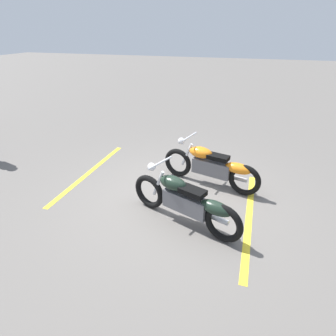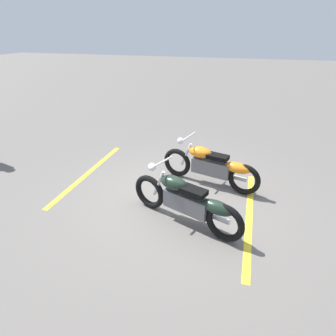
{
  "view_description": "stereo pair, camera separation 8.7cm",
  "coord_description": "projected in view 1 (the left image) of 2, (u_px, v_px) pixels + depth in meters",
  "views": [
    {
      "loc": [
        -1.29,
        4.68,
        3.1
      ],
      "look_at": [
        0.16,
        0.0,
        0.65
      ],
      "focal_mm": 30.08,
      "sensor_mm": 36.0,
      "label": 1
    },
    {
      "loc": [
        -1.21,
        4.7,
        3.1
      ],
      "look_at": [
        0.16,
        0.0,
        0.65
      ],
      "focal_mm": 30.08,
      "sensor_mm": 36.0,
      "label": 2
    }
  ],
  "objects": [
    {
      "name": "ground_plane",
      "position": [
        175.0,
        198.0,
        5.73
      ],
      "size": [
        60.0,
        60.0,
        0.0
      ],
      "primitive_type": "plane",
      "color": "#66605B"
    },
    {
      "name": "motorcycle_bright_foreground",
      "position": [
        212.0,
        166.0,
        5.98
      ],
      "size": [
        2.19,
        0.77,
        1.04
      ],
      "rotation": [
        0.0,
        0.0,
        -0.26
      ],
      "color": "black",
      "rests_on": "ground"
    },
    {
      "name": "motorcycle_dark_foreground",
      "position": [
        186.0,
        201.0,
        4.78
      ],
      "size": [
        2.13,
        0.92,
        1.04
      ],
      "rotation": [
        0.0,
        0.0,
        -0.36
      ],
      "color": "black",
      "rests_on": "ground"
    },
    {
      "name": "parking_stripe_near",
      "position": [
        249.0,
        217.0,
        5.13
      ],
      "size": [
        0.12,
        3.2,
        0.01
      ],
      "primitive_type": "cube",
      "rotation": [
        0.0,
        0.0,
        1.57
      ],
      "color": "yellow",
      "rests_on": "ground"
    },
    {
      "name": "parking_stripe_mid",
      "position": [
        90.0,
        172.0,
        6.73
      ],
      "size": [
        0.12,
        3.2,
        0.01
      ],
      "primitive_type": "cube",
      "rotation": [
        0.0,
        0.0,
        1.57
      ],
      "color": "yellow",
      "rests_on": "ground"
    }
  ]
}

